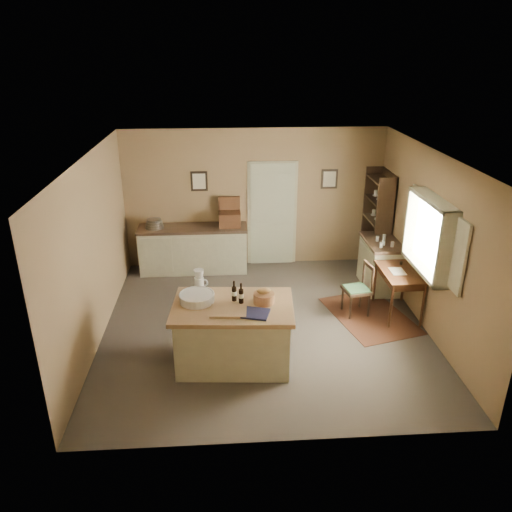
{
  "coord_description": "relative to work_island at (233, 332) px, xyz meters",
  "views": [
    {
      "loc": [
        -0.6,
        -6.81,
        4.12
      ],
      "look_at": [
        -0.13,
        0.13,
        1.15
      ],
      "focal_mm": 35.0,
      "sensor_mm": 36.0,
      "label": 1
    }
  ],
  "objects": [
    {
      "name": "ground",
      "position": [
        0.52,
        0.94,
        -0.48
      ],
      "size": [
        5.0,
        5.0,
        0.0
      ],
      "primitive_type": "plane",
      "color": "brown",
      "rests_on": "ground"
    },
    {
      "name": "wall_back",
      "position": [
        0.52,
        3.44,
        0.87
      ],
      "size": [
        5.0,
        0.1,
        2.7
      ],
      "primitive_type": "cube",
      "color": "olive",
      "rests_on": "ground"
    },
    {
      "name": "wall_front",
      "position": [
        0.52,
        -1.56,
        0.87
      ],
      "size": [
        5.0,
        0.1,
        2.7
      ],
      "primitive_type": "cube",
      "color": "olive",
      "rests_on": "ground"
    },
    {
      "name": "wall_left",
      "position": [
        -1.98,
        0.94,
        0.87
      ],
      "size": [
        0.1,
        5.0,
        2.7
      ],
      "primitive_type": "cube",
      "color": "olive",
      "rests_on": "ground"
    },
    {
      "name": "wall_right",
      "position": [
        3.02,
        0.94,
        0.87
      ],
      "size": [
        0.1,
        5.0,
        2.7
      ],
      "primitive_type": "cube",
      "color": "olive",
      "rests_on": "ground"
    },
    {
      "name": "ceiling",
      "position": [
        0.52,
        0.94,
        2.22
      ],
      "size": [
        5.0,
        5.0,
        0.0
      ],
      "primitive_type": "plane",
      "color": "silver",
      "rests_on": "wall_back"
    },
    {
      "name": "door",
      "position": [
        0.87,
        3.41,
        0.57
      ],
      "size": [
        0.97,
        0.06,
        2.11
      ],
      "primitive_type": "cube",
      "color": "#B8BD9C",
      "rests_on": "ground"
    },
    {
      "name": "framed_prints",
      "position": [
        0.72,
        3.41,
        1.24
      ],
      "size": [
        2.82,
        0.02,
        0.38
      ],
      "color": "black",
      "rests_on": "ground"
    },
    {
      "name": "window",
      "position": [
        2.94,
        0.74,
        1.07
      ],
      "size": [
        0.25,
        1.99,
        1.12
      ],
      "color": "#C0BD96",
      "rests_on": "ground"
    },
    {
      "name": "work_island",
      "position": [
        0.0,
        0.0,
        0.0
      ],
      "size": [
        1.68,
        1.17,
        1.2
      ],
      "rotation": [
        0.0,
        0.0,
        -0.07
      ],
      "color": "#C0BD96",
      "rests_on": "ground"
    },
    {
      "name": "sideboard",
      "position": [
        -0.67,
        3.14,
        -0.0
      ],
      "size": [
        2.08,
        0.59,
        1.18
      ],
      "color": "#C0BD96",
      "rests_on": "ground"
    },
    {
      "name": "rug",
      "position": [
        2.27,
        1.14,
        -0.48
      ],
      "size": [
        1.47,
        1.83,
        0.01
      ],
      "primitive_type": "cube",
      "rotation": [
        0.0,
        0.0,
        0.26
      ],
      "color": "#4E2916",
      "rests_on": "ground"
    },
    {
      "name": "writing_desk",
      "position": [
        2.72,
        1.19,
        0.19
      ],
      "size": [
        0.58,
        0.96,
        0.82
      ],
      "color": "#341B0E",
      "rests_on": "ground"
    },
    {
      "name": "desk_chair",
      "position": [
        2.05,
        1.24,
        -0.05
      ],
      "size": [
        0.46,
        0.46,
        0.85
      ],
      "primitive_type": null,
      "rotation": [
        0.0,
        0.0,
        0.17
      ],
      "color": "black",
      "rests_on": "ground"
    },
    {
      "name": "right_cabinet",
      "position": [
        2.72,
        2.18,
        -0.02
      ],
      "size": [
        0.58,
        1.03,
        0.99
      ],
      "color": "#C0BD96",
      "rests_on": "ground"
    },
    {
      "name": "shelving_unit",
      "position": [
        2.87,
        2.93,
        0.5
      ],
      "size": [
        0.33,
        0.88,
        1.96
      ],
      "color": "black",
      "rests_on": "ground"
    }
  ]
}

